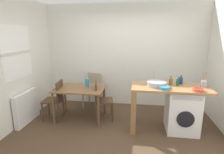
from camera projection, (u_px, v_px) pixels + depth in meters
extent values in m
plane|color=#4C3826|center=(116.00, 136.00, 3.51)|extent=(5.46, 5.46, 0.00)
cube|color=silver|center=(124.00, 56.00, 4.88)|extent=(4.60, 0.10, 2.70)
cube|color=silver|center=(6.00, 65.00, 3.50)|extent=(0.10, 3.80, 2.70)
cube|color=white|center=(17.00, 53.00, 3.73)|extent=(0.01, 0.90, 1.10)
cube|color=beige|center=(17.00, 53.00, 3.73)|extent=(0.02, 0.96, 0.06)
cube|color=white|center=(27.00, 107.00, 4.00)|extent=(0.10, 0.80, 0.70)
cube|color=brown|center=(80.00, 89.00, 4.09)|extent=(1.10, 0.76, 0.03)
cylinder|color=brown|center=(53.00, 108.00, 3.93)|extent=(0.05, 0.05, 0.71)
cylinder|color=brown|center=(98.00, 111.00, 3.78)|extent=(0.05, 0.05, 0.71)
cylinder|color=brown|center=(65.00, 98.00, 4.56)|extent=(0.05, 0.05, 0.71)
cylinder|color=brown|center=(104.00, 100.00, 4.42)|extent=(0.05, 0.05, 0.71)
cube|color=#4C3323|center=(53.00, 100.00, 4.14)|extent=(0.44, 0.44, 0.04)
cube|color=#4C3323|center=(60.00, 91.00, 4.08)|extent=(0.07, 0.38, 0.45)
cylinder|color=#4C3323|center=(42.00, 113.00, 4.03)|extent=(0.04, 0.04, 0.45)
cylinder|color=#4C3323|center=(49.00, 106.00, 4.38)|extent=(0.04, 0.04, 0.45)
cylinder|color=#4C3323|center=(58.00, 113.00, 4.01)|extent=(0.04, 0.04, 0.45)
cylinder|color=#4C3323|center=(63.00, 106.00, 4.36)|extent=(0.04, 0.04, 0.45)
cube|color=#4C3323|center=(104.00, 101.00, 4.12)|extent=(0.48, 0.48, 0.04)
cube|color=#4C3323|center=(96.00, 91.00, 4.05)|extent=(0.12, 0.38, 0.45)
cylinder|color=#4C3323|center=(111.00, 106.00, 4.36)|extent=(0.04, 0.04, 0.45)
cylinder|color=#4C3323|center=(113.00, 113.00, 4.01)|extent=(0.04, 0.04, 0.45)
cylinder|color=#4C3323|center=(96.00, 107.00, 4.33)|extent=(0.04, 0.04, 0.45)
cylinder|color=#4C3323|center=(96.00, 113.00, 3.98)|extent=(0.04, 0.04, 0.45)
cube|color=gray|center=(92.00, 91.00, 4.81)|extent=(0.47, 0.47, 0.04)
cube|color=gray|center=(95.00, 81.00, 4.92)|extent=(0.38, 0.11, 0.45)
cylinder|color=gray|center=(96.00, 102.00, 4.64)|extent=(0.04, 0.04, 0.45)
cylinder|color=gray|center=(83.00, 100.00, 4.75)|extent=(0.04, 0.04, 0.45)
cylinder|color=gray|center=(101.00, 98.00, 4.97)|extent=(0.04, 0.04, 0.45)
cylinder|color=gray|center=(89.00, 96.00, 5.08)|extent=(0.04, 0.04, 0.45)
cube|color=#9E7042|center=(170.00, 88.00, 3.56)|extent=(1.50, 0.68, 0.04)
cube|color=olive|center=(133.00, 113.00, 3.49)|extent=(0.10, 0.10, 0.88)
cube|color=olive|center=(134.00, 102.00, 4.05)|extent=(0.10, 0.10, 0.88)
cube|color=white|center=(182.00, 111.00, 3.64)|extent=(0.60, 0.60, 0.86)
cylinder|color=black|center=(185.00, 119.00, 3.35)|extent=(0.32, 0.02, 0.32)
cube|color=#B2B2B7|center=(188.00, 98.00, 3.26)|extent=(0.54, 0.01, 0.08)
cylinder|color=#9EA0A5|center=(157.00, 84.00, 3.59)|extent=(0.38, 0.38, 0.09)
cylinder|color=#B2B2B7|center=(156.00, 77.00, 3.74)|extent=(0.02, 0.02, 0.28)
cylinder|color=brown|center=(171.00, 82.00, 3.66)|extent=(0.07, 0.07, 0.13)
cone|color=brown|center=(171.00, 78.00, 3.64)|extent=(0.07, 0.07, 0.04)
cylinder|color=#262626|center=(171.00, 76.00, 3.64)|extent=(0.03, 0.03, 0.01)
cylinder|color=#19592D|center=(178.00, 82.00, 3.61)|extent=(0.06, 0.06, 0.14)
cone|color=#19592D|center=(178.00, 78.00, 3.59)|extent=(0.05, 0.05, 0.04)
cylinder|color=#262626|center=(178.00, 77.00, 3.58)|extent=(0.02, 0.02, 0.02)
cylinder|color=navy|center=(181.00, 81.00, 3.73)|extent=(0.08, 0.08, 0.13)
cone|color=navy|center=(181.00, 77.00, 3.71)|extent=(0.07, 0.07, 0.04)
cylinder|color=#262626|center=(181.00, 76.00, 3.70)|extent=(0.03, 0.03, 0.01)
cylinder|color=teal|center=(164.00, 88.00, 3.38)|extent=(0.20, 0.20, 0.06)
cylinder|color=#1E546B|center=(164.00, 87.00, 3.38)|extent=(0.16, 0.16, 0.03)
cylinder|color=gray|center=(204.00, 84.00, 3.50)|extent=(0.11, 0.11, 0.13)
cylinder|color=#99724C|center=(204.00, 77.00, 3.48)|extent=(0.01, 0.04, 0.18)
cylinder|color=#99724C|center=(206.00, 77.00, 3.45)|extent=(0.01, 0.05, 0.18)
cylinder|color=#D84C38|center=(198.00, 90.00, 3.28)|extent=(0.20, 0.20, 0.05)
cylinder|color=maroon|center=(198.00, 89.00, 3.27)|extent=(0.16, 0.16, 0.03)
cylinder|color=teal|center=(87.00, 83.00, 4.13)|extent=(0.09, 0.09, 0.20)
cube|color=#B2B2B7|center=(168.00, 88.00, 3.47)|extent=(0.15, 0.06, 0.01)
cube|color=#262628|center=(168.00, 88.00, 3.47)|extent=(0.15, 0.06, 0.01)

